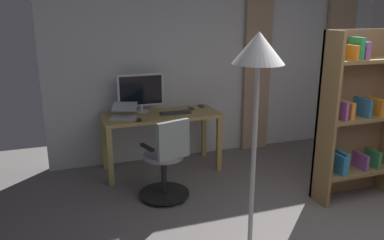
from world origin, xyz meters
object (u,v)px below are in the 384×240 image
office_chair (167,162)px  computer_keyboard (176,113)px  laptop (124,113)px  cell_phone_by_monitor (201,106)px  desk (161,122)px  cell_phone_face_up (191,108)px  bookshelf (356,116)px  computer_mouse (139,120)px  computer_monitor (141,91)px  floor_lamp (257,88)px

office_chair → computer_keyboard: office_chair is taller
laptop → cell_phone_by_monitor: (-1.09, -0.22, -0.05)m
desk → cell_phone_face_up: cell_phone_face_up is taller
computer_keyboard → cell_phone_by_monitor: size_ratio=2.68×
computer_keyboard → bookshelf: (-1.62, 1.33, 0.16)m
desk → laptop: bearing=2.3°
bookshelf → desk: bearing=-37.7°
computer_mouse → computer_keyboard: bearing=-160.1°
bookshelf → cell_phone_by_monitor: bearing=-53.5°
computer_keyboard → cell_phone_by_monitor: 0.51m
cell_phone_by_monitor → cell_phone_face_up: bearing=35.3°
cell_phone_by_monitor → bookshelf: bookshelf is taller
computer_monitor → cell_phone_face_up: computer_monitor is taller
office_chair → cell_phone_face_up: size_ratio=6.44×
laptop → floor_lamp: size_ratio=0.21×
laptop → cell_phone_face_up: bearing=-151.6°
computer_monitor → bookshelf: (-2.00, 1.59, -0.10)m
floor_lamp → computer_keyboard: bearing=-96.2°
computer_keyboard → cell_phone_face_up: computer_keyboard is taller
desk → bookshelf: size_ratio=0.80×
computer_monitor → desk: bearing=136.3°
computer_monitor → cell_phone_by_monitor: size_ratio=4.08×
office_chair → floor_lamp: (-0.06, 1.79, 1.14)m
computer_mouse → cell_phone_by_monitor: size_ratio=0.69×
desk → computer_monitor: computer_monitor is taller
computer_keyboard → desk: bearing=-18.2°
laptop → bookshelf: size_ratio=0.22×
laptop → floor_lamp: 2.73m
cell_phone_face_up → floor_lamp: floor_lamp is taller
office_chair → cell_phone_face_up: (-0.61, -0.93, 0.33)m
cell_phone_by_monitor → office_chair: bearing=61.7°
desk → computer_keyboard: 0.22m
desk → laptop: 0.49m
computer_monitor → cell_phone_face_up: size_ratio=4.08×
office_chair → computer_monitor: computer_monitor is taller
computer_mouse → floor_lamp: (-0.23, 2.37, 0.80)m
computer_mouse → bookshelf: size_ratio=0.05×
computer_monitor → floor_lamp: bearing=92.2°
computer_keyboard → cell_phone_by_monitor: computer_keyboard is taller
cell_phone_face_up → floor_lamp: 2.89m
laptop → cell_phone_face_up: size_ratio=2.76×
cell_phone_face_up → floor_lamp: size_ratio=0.08×
bookshelf → cell_phone_face_up: bearing=-48.1°
laptop → computer_mouse: bearing=142.2°
bookshelf → computer_mouse: bearing=-28.4°
desk → floor_lamp: 2.77m
desk → bookshelf: bookshelf is taller
cell_phone_face_up → cell_phone_by_monitor: same height
floor_lamp → computer_mouse: bearing=-84.5°
computer_mouse → cell_phone_by_monitor: 1.05m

